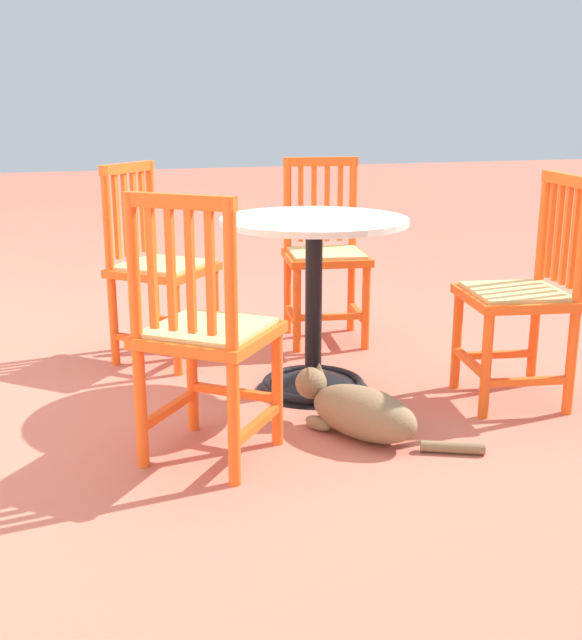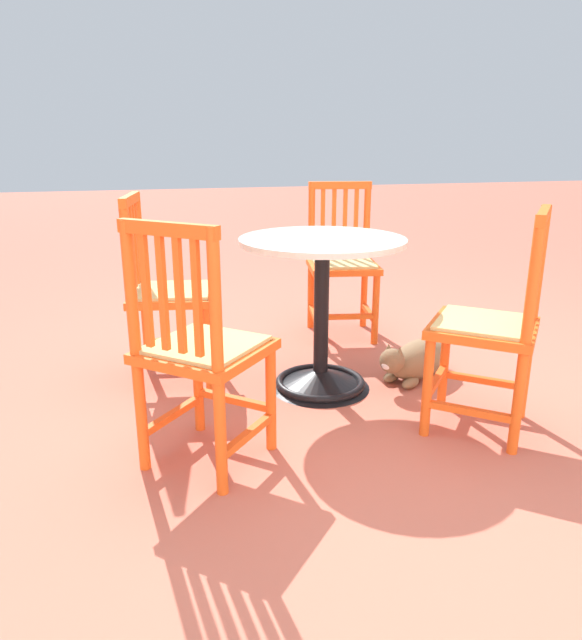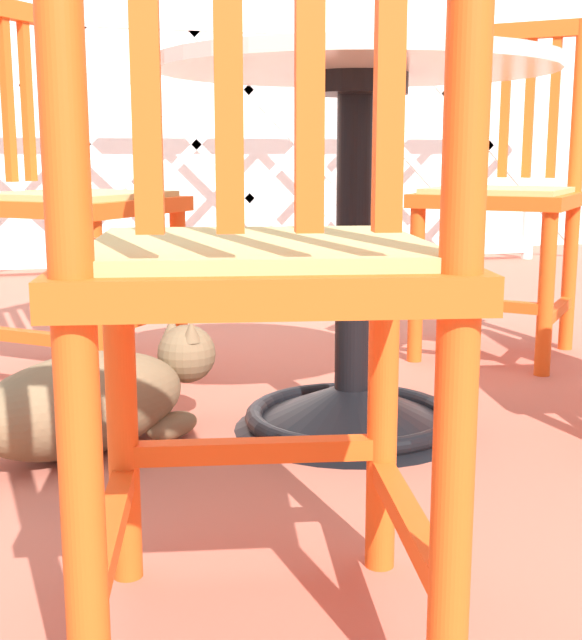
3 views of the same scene
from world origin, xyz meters
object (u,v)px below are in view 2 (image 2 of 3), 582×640
object	(u,v)px
orange_chair_facing_out	(342,265)
orange_chair_tucked_in	(491,329)
orange_chair_by_planter	(201,353)
cafe_table	(321,331)
tabby_cat	(416,360)
orange_chair_at_corner	(167,295)

from	to	relation	value
orange_chair_facing_out	orange_chair_tucked_in	xyz separation A→B (m)	(-0.16, 1.31, 0.00)
orange_chair_by_planter	cafe_table	bearing A→B (deg)	-138.45
orange_chair_facing_out	orange_chair_tucked_in	bearing A→B (deg)	97.18
tabby_cat	orange_chair_at_corner	bearing A→B (deg)	-14.58
cafe_table	orange_chair_by_planter	distance (m)	0.84
orange_chair_facing_out	orange_chair_at_corner	world-z (taller)	same
cafe_table	tabby_cat	world-z (taller)	cafe_table
cafe_table	tabby_cat	size ratio (longest dim) A/B	1.35
cafe_table	orange_chair_facing_out	size ratio (longest dim) A/B	0.83
cafe_table	orange_chair_by_planter	xyz separation A→B (m)	(0.62, 0.55, 0.15)
orange_chair_facing_out	tabby_cat	xyz separation A→B (m)	(-0.14, 0.76, -0.34)
orange_chair_facing_out	orange_chair_by_planter	size ratio (longest dim) A/B	1.00
cafe_table	orange_chair_tucked_in	bearing A→B (deg)	133.16
orange_chair_at_corner	orange_chair_by_planter	bearing A→B (deg)	94.70
orange_chair_facing_out	tabby_cat	world-z (taller)	orange_chair_facing_out
cafe_table	orange_chair_at_corner	distance (m)	0.76
orange_chair_at_corner	tabby_cat	xyz separation A→B (m)	(-1.19, 0.31, -0.34)
orange_chair_by_planter	tabby_cat	xyz separation A→B (m)	(-1.12, -0.54, -0.34)
orange_chair_facing_out	orange_chair_tucked_in	size ratio (longest dim) A/B	1.00
cafe_table	orange_chair_at_corner	bearing A→B (deg)	-23.20
orange_chair_by_planter	orange_chair_tucked_in	bearing A→B (deg)	179.21
orange_chair_tucked_in	tabby_cat	bearing A→B (deg)	-86.94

